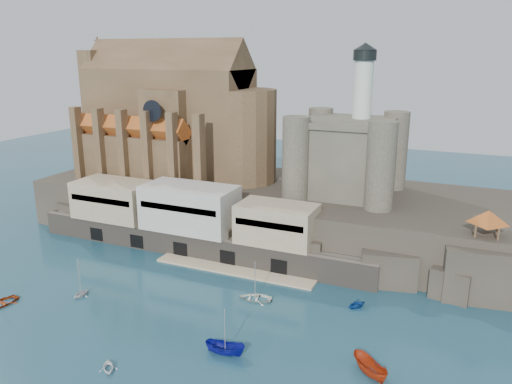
{
  "coord_description": "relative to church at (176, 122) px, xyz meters",
  "views": [
    {
      "loc": [
        38.32,
        -55.28,
        37.61
      ],
      "look_at": [
        0.19,
        32.0,
        10.78
      ],
      "focal_mm": 35.0,
      "sensor_mm": 36.0,
      "label": 1
    }
  ],
  "objects": [
    {
      "name": "boat_5",
      "position": [
        54.13,
        -43.86,
        -22.13
      ],
      "size": [
        3.06,
        3.06,
        5.7
      ],
      "primitive_type": "imported",
      "rotation": [
        0.0,
        0.0,
        4.02
      ],
      "color": "#AE300F",
      "rests_on": "ground"
    },
    {
      "name": "boat_0",
      "position": [
        -1.42,
        -49.46,
        -22.13
      ],
      "size": [
        4.08,
        1.72,
        5.54
      ],
      "primitive_type": "imported",
      "rotation": [
        0.0,
        0.0,
        6.14
      ],
      "color": "#9A320B",
      "rests_on": "ground"
    },
    {
      "name": "church",
      "position": [
        0.0,
        0.0,
        0.0
      ],
      "size": [
        47.0,
        25.93,
        30.51
      ],
      "color": "brown",
      "rests_on": "promontory"
    },
    {
      "name": "boat_2",
      "position": [
        36.26,
        -47.11,
        -22.13
      ],
      "size": [
        2.29,
        2.24,
        5.46
      ],
      "primitive_type": "imported",
      "rotation": [
        0.0,
        0.0,
        1.66
      ],
      "color": "navy",
      "rests_on": "ground"
    },
    {
      "name": "boat_1",
      "position": [
        24.62,
        -55.85,
        -22.13
      ],
      "size": [
        3.0,
        2.94,
        3.03
      ],
      "primitive_type": "imported",
      "rotation": [
        0.0,
        0.0,
        0.74
      ],
      "color": "white",
      "rests_on": "ground"
    },
    {
      "name": "boat_6",
      "position": [
        33.87,
        -32.09,
        -22.13
      ],
      "size": [
        1.81,
        3.94,
        5.33
      ],
      "primitive_type": "imported",
      "rotation": [
        0.0,
        0.0,
        4.91
      ],
      "color": "white",
      "rests_on": "ground"
    },
    {
      "name": "boat_4",
      "position": [
        7.94,
        -42.15,
        -22.13
      ],
      "size": [
        2.75,
        1.79,
        3.06
      ],
      "primitive_type": "imported",
      "rotation": [
        0.0,
        0.0,
        3.07
      ],
      "color": "silver",
      "rests_on": "ground"
    },
    {
      "name": "pavilion",
      "position": [
        66.13,
        -15.85,
        -9.4
      ],
      "size": [
        6.4,
        6.4,
        5.4
      ],
      "color": "brown",
      "rests_on": "rock_outcrop"
    },
    {
      "name": "promontory",
      "position": [
        23.94,
        -2.48,
        -17.2
      ],
      "size": [
        100.0,
        36.0,
        10.0
      ],
      "color": "#2B2620",
      "rests_on": "ground"
    },
    {
      "name": "boat_7",
      "position": [
        49.09,
        -28.17,
        -22.13
      ],
      "size": [
        3.26,
        3.05,
        3.24
      ],
      "primitive_type": "imported",
      "rotation": [
        0.0,
        0.0,
        5.63
      ],
      "color": "navy",
      "rests_on": "ground"
    },
    {
      "name": "ground",
      "position": [
        24.13,
        -41.85,
        -22.13
      ],
      "size": [
        300.0,
        300.0,
        0.0
      ],
      "primitive_type": "plane",
      "color": "#183F51",
      "rests_on": "ground"
    },
    {
      "name": "rock_outcrop",
      "position": [
        66.13,
        -16.01,
        -18.11
      ],
      "size": [
        14.5,
        10.5,
        8.7
      ],
      "color": "#2B2620",
      "rests_on": "ground"
    },
    {
      "name": "castle_keep",
      "position": [
        40.21,
        -0.78,
        -3.81
      ],
      "size": [
        21.2,
        21.2,
        29.3
      ],
      "color": "#4D493C",
      "rests_on": "promontory"
    },
    {
      "name": "quay",
      "position": [
        13.94,
        -18.78,
        -16.06
      ],
      "size": [
        70.0,
        12.0,
        13.05
      ],
      "color": "#645B50",
      "rests_on": "ground"
    }
  ]
}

